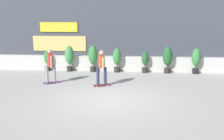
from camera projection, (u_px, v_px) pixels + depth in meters
name	position (u px, v px, depth m)	size (l,w,h in m)	color
ground_plane	(108.00, 100.00, 9.83)	(48.00, 48.00, 0.00)	#B2AFA8
planter_wall	(119.00, 64.00, 15.61)	(18.00, 0.40, 0.90)	beige
building_backdrop	(123.00, 18.00, 18.99)	(20.00, 2.08, 6.50)	#424751
potted_plant_0	(47.00, 60.00, 15.55)	(0.40, 0.40, 1.27)	#2D2823
potted_plant_1	(69.00, 56.00, 15.37)	(0.55, 0.55, 1.57)	#2D2823
potted_plant_2	(93.00, 57.00, 15.23)	(0.55, 0.55, 1.58)	#2D2823
potted_plant_3	(117.00, 58.00, 15.11)	(0.49, 0.49, 1.45)	#2D2823
potted_plant_4	(145.00, 61.00, 14.97)	(0.40, 0.40, 1.27)	#2D2823
potted_plant_5	(168.00, 57.00, 14.80)	(0.55, 0.55, 1.59)	#2D2823
potted_plant_6	(196.00, 59.00, 14.66)	(0.51, 0.51, 1.48)	black
skater_mid_plaza	(102.00, 67.00, 11.75)	(0.81, 0.53, 1.70)	maroon
skater_far_left	(50.00, 65.00, 12.27)	(0.79, 0.59, 1.70)	#72338C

